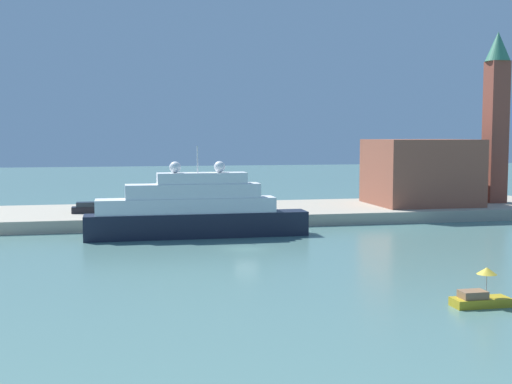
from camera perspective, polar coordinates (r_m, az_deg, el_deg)
name	(u,v)px	position (r m, az deg, el deg)	size (l,w,h in m)	color
ground	(246,249)	(72.04, -0.88, -4.97)	(400.00, 400.00, 0.00)	slate
quay_dock	(213,214)	(97.52, -3.76, -1.90)	(110.00, 20.40, 1.64)	#ADA38E
large_yacht	(195,211)	(80.52, -5.31, -1.66)	(27.01, 3.67, 11.11)	black
small_motorboat	(480,296)	(50.95, 18.78, -8.47)	(4.23, 1.64, 2.85)	#B7991E
harbor_building	(421,172)	(105.98, 14.05, 1.69)	(15.07, 13.56, 10.12)	#93513D
bell_tower	(496,110)	(112.40, 20.02, 6.64)	(3.92, 3.92, 27.05)	brown
parked_car	(87,208)	(94.41, -14.39, -1.37)	(4.21, 1.78, 1.53)	black
person_figure	(124,206)	(93.76, -11.32, -1.23)	(0.36, 0.36, 1.83)	#334C8C
mooring_bollard	(210,213)	(88.56, -4.03, -1.86)	(0.39, 0.39, 0.61)	black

